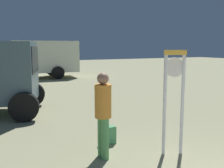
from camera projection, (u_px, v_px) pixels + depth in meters
name	position (u px, v px, depth m)	size (l,w,h in m)	color
standing_clock	(174.00, 92.00, 5.37)	(0.44, 0.27, 2.20)	white
person_near_clock	(103.00, 111.00, 5.24)	(0.34, 0.34, 1.76)	#529554
backpack	(108.00, 135.00, 6.14)	(0.32, 0.22, 0.41)	#4A905D
box_truck_far	(32.00, 57.00, 18.64)	(6.93, 3.13, 2.67)	silver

